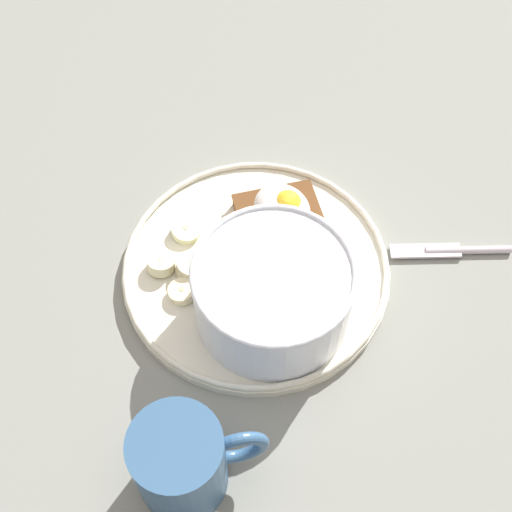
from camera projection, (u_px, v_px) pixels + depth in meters
ground_plane at (256, 278)px, 70.60cm from camera, size 120.00×120.00×2.00cm
plate at (256, 268)px, 69.09cm from camera, size 25.96×25.96×1.60cm
oatmeal_bowl at (273, 291)px, 63.20cm from camera, size 14.48×14.48×7.25cm
toast_slice at (281, 223)px, 70.67cm from camera, size 11.12×11.12×1.60cm
poached_egg at (283, 208)px, 68.53cm from camera, size 5.88×5.09×3.95cm
banana_slice_front at (161, 264)px, 68.30cm from camera, size 3.78×3.85×1.67cm
banana_slice_left at (191, 267)px, 68.01cm from camera, size 3.54×3.68×1.82cm
banana_slice_back at (186, 230)px, 70.66cm from camera, size 3.63×3.56×1.27cm
banana_slice_right at (182, 292)px, 66.84cm from camera, size 3.75×3.75×1.17cm
banana_slice_inner at (214, 249)px, 69.27cm from camera, size 4.89×4.92×1.50cm
coffee_mug at (182, 462)px, 55.09cm from camera, size 7.53×10.16×9.01cm
knife at (452, 250)px, 70.68cm from camera, size 8.65×9.99×0.80cm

